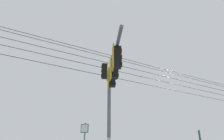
% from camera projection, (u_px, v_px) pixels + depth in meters
% --- Properties ---
extents(signal_mast_assembly, '(1.44, 5.28, 6.75)m').
position_uv_depth(signal_mast_assembly, '(111.00, 86.00, 10.01)').
color(signal_mast_assembly, slate).
rests_on(signal_mast_assembly, ground).
extents(overhead_wire_span, '(33.20, 7.31, 1.71)m').
position_uv_depth(overhead_wire_span, '(131.00, 69.00, 12.58)').
color(overhead_wire_span, black).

